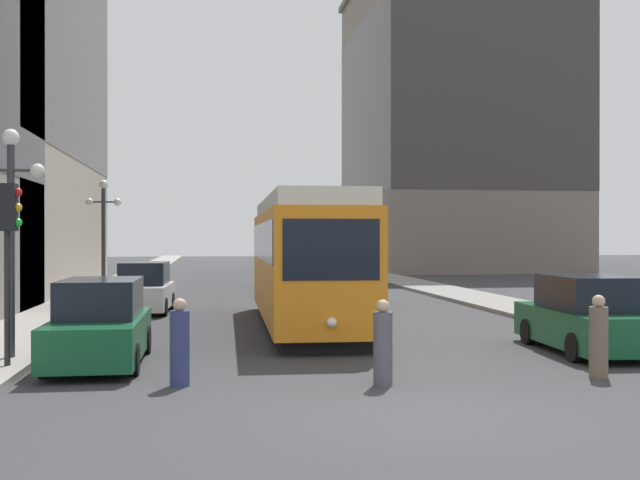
# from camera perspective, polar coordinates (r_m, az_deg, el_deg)

# --- Properties ---
(ground_plane) EXTENTS (200.00, 200.00, 0.00)m
(ground_plane) POSITION_cam_1_polar(r_m,az_deg,el_deg) (12.15, 7.79, -12.75)
(ground_plane) COLOR #38383A
(sidewalk_left) EXTENTS (2.76, 120.00, 0.15)m
(sidewalk_left) POSITION_cam_1_polar(r_m,az_deg,el_deg) (51.70, -13.66, -2.73)
(sidewalk_left) COLOR gray
(sidewalk_left) RESTS_ON ground
(sidewalk_right) EXTENTS (2.76, 120.00, 0.15)m
(sidewalk_right) POSITION_cam_1_polar(r_m,az_deg,el_deg) (52.72, 4.47, -2.67)
(sidewalk_right) COLOR gray
(sidewalk_right) RESTS_ON ground
(streetcar) EXTENTS (2.90, 12.50, 3.89)m
(streetcar) POSITION_cam_1_polar(r_m,az_deg,el_deg) (23.70, -1.15, -1.30)
(streetcar) COLOR black
(streetcar) RESTS_ON ground
(transit_bus) EXTENTS (2.68, 12.17, 3.45)m
(transit_bus) POSITION_cam_1_polar(r_m,az_deg,el_deg) (40.17, 0.82, -0.90)
(transit_bus) COLOR black
(transit_bus) RESTS_ON ground
(parked_car_left_near) EXTENTS (1.90, 4.80, 1.82)m
(parked_car_left_near) POSITION_cam_1_polar(r_m,az_deg,el_deg) (17.45, -15.75, -5.98)
(parked_car_left_near) COLOR black
(parked_car_left_near) RESTS_ON ground
(parked_car_left_mid) EXTENTS (2.04, 4.29, 1.82)m
(parked_car_left_mid) POSITION_cam_1_polar(r_m,az_deg,el_deg) (28.84, -12.71, -3.54)
(parked_car_left_mid) COLOR black
(parked_car_left_mid) RESTS_ON ground
(parked_car_right_far) EXTENTS (2.07, 4.70, 1.82)m
(parked_car_right_far) POSITION_cam_1_polar(r_m,az_deg,el_deg) (19.55, 18.75, -5.32)
(parked_car_right_far) COLOR black
(parked_car_right_far) RESTS_ON ground
(pedestrian_crossing_near) EXTENTS (0.35, 0.35, 1.58)m
(pedestrian_crossing_near) POSITION_cam_1_polar(r_m,az_deg,el_deg) (14.48, 4.61, -7.69)
(pedestrian_crossing_near) COLOR #4C4C56
(pedestrian_crossing_near) RESTS_ON ground
(pedestrian_crossing_far) EXTENTS (0.36, 0.36, 1.61)m
(pedestrian_crossing_far) POSITION_cam_1_polar(r_m,az_deg,el_deg) (16.16, 19.67, -6.83)
(pedestrian_crossing_far) COLOR #6B5B4C
(pedestrian_crossing_far) RESTS_ON ground
(pedestrian_on_sidewalk) EXTENTS (0.36, 0.36, 1.61)m
(pedestrian_on_sidewalk) POSITION_cam_1_polar(r_m,az_deg,el_deg) (14.62, -10.21, -7.56)
(pedestrian_on_sidewalk) COLOR navy
(pedestrian_on_sidewalk) RESTS_ON ground
(traffic_light_near_left) EXTENTS (0.47, 0.36, 3.65)m
(traffic_light_near_left) POSITION_cam_1_polar(r_m,az_deg,el_deg) (16.84, -21.81, 0.98)
(traffic_light_near_left) COLOR #232328
(traffic_light_near_left) RESTS_ON sidewalk_left
(lamp_post_left_near) EXTENTS (1.41, 0.36, 4.90)m
(lamp_post_left_near) POSITION_cam_1_polar(r_m,az_deg,el_deg) (18.00, -21.63, 2.37)
(lamp_post_left_near) COLOR #333338
(lamp_post_left_near) RESTS_ON sidewalk_left
(lamp_post_left_far) EXTENTS (1.41, 0.36, 4.88)m
(lamp_post_left_far) POSITION_cam_1_polar(r_m,az_deg,el_deg) (32.61, -15.53, 1.38)
(lamp_post_left_far) COLOR #333338
(lamp_post_left_far) RESTS_ON sidewalk_left
(building_right_corner) EXTENTS (16.41, 21.24, 25.10)m
(building_right_corner) POSITION_cam_1_polar(r_m,az_deg,el_deg) (68.64, 9.69, 8.75)
(building_right_corner) COLOR slate
(building_right_corner) RESTS_ON ground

